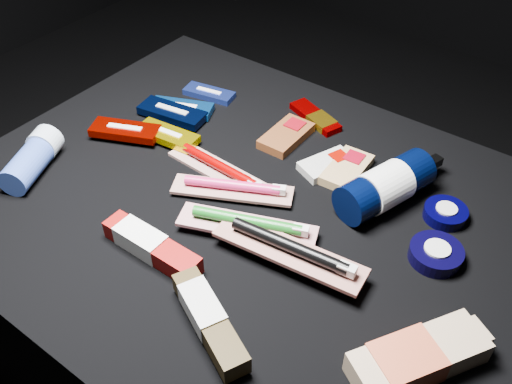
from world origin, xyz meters
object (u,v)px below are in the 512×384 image
Objects in this scene: lotion_bottle at (385,186)px; toothpaste_carton_red at (148,245)px; deodorant_stick at (32,159)px; bodywash_bottle at (416,358)px.

toothpaste_carton_red is at bearing -109.32° from lotion_bottle.
deodorant_stick is at bearing 176.19° from toothpaste_carton_red.
toothpaste_carton_red is at bearing -27.57° from deodorant_stick.
bodywash_bottle is 0.72m from deodorant_stick.
lotion_bottle is 0.31m from bodywash_bottle.
toothpaste_carton_red is (0.30, -0.02, -0.01)m from deodorant_stick.
bodywash_bottle is at bearing -20.70° from deodorant_stick.
bodywash_bottle is at bearing 8.04° from toothpaste_carton_red.
bodywash_bottle is 1.09× the size of toothpaste_carton_red.
bodywash_bottle reaches higher than toothpaste_carton_red.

